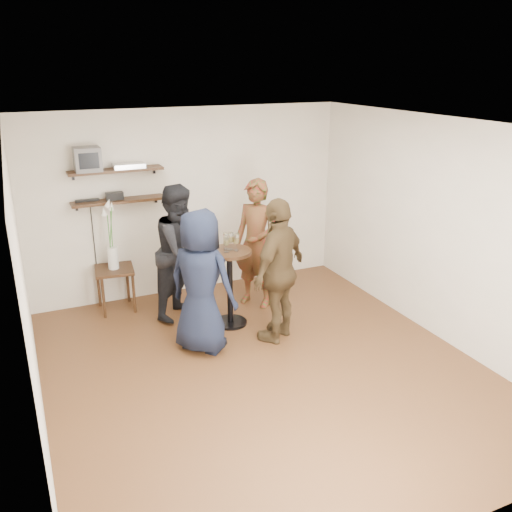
{
  "coord_description": "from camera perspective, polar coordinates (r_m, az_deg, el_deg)",
  "views": [
    {
      "loc": [
        -2.2,
        -4.65,
        3.15
      ],
      "look_at": [
        0.08,
        0.4,
        1.17
      ],
      "focal_mm": 38.0,
      "sensor_mm": 36.0,
      "label": 1
    }
  ],
  "objects": [
    {
      "name": "room",
      "position": [
        5.47,
        0.94,
        -0.11
      ],
      "size": [
        4.58,
        5.08,
        2.68
      ],
      "color": "#4D2F19",
      "rests_on": "ground"
    },
    {
      "name": "shelf_upper",
      "position": [
        7.24,
        -14.54,
        8.72
      ],
      "size": [
        1.2,
        0.25,
        0.04
      ],
      "primitive_type": "cube",
      "color": "black",
      "rests_on": "room"
    },
    {
      "name": "shelf_lower",
      "position": [
        7.33,
        -14.28,
        5.66
      ],
      "size": [
        1.2,
        0.25,
        0.04
      ],
      "primitive_type": "cube",
      "color": "black",
      "rests_on": "room"
    },
    {
      "name": "crt_monitor",
      "position": [
        7.17,
        -17.35,
        9.72
      ],
      "size": [
        0.32,
        0.3,
        0.3
      ],
      "primitive_type": "cube",
      "color": "#59595B",
      "rests_on": "shelf_upper"
    },
    {
      "name": "dvd_deck",
      "position": [
        7.27,
        -13.27,
        9.24
      ],
      "size": [
        0.4,
        0.24,
        0.06
      ],
      "primitive_type": "cube",
      "color": "silver",
      "rests_on": "shelf_upper"
    },
    {
      "name": "radio",
      "position": [
        7.3,
        -14.66,
        6.13
      ],
      "size": [
        0.22,
        0.1,
        0.1
      ],
      "primitive_type": "cube",
      "color": "black",
      "rests_on": "shelf_lower"
    },
    {
      "name": "power_strip",
      "position": [
        7.32,
        -17.34,
        5.61
      ],
      "size": [
        0.3,
        0.05,
        0.03
      ],
      "primitive_type": "cube",
      "color": "black",
      "rests_on": "shelf_lower"
    },
    {
      "name": "side_table",
      "position": [
        7.42,
        -14.66,
        -1.97
      ],
      "size": [
        0.55,
        0.55,
        0.59
      ],
      "rotation": [
        0.0,
        0.0,
        -0.12
      ],
      "color": "black",
      "rests_on": "room"
    },
    {
      "name": "vase_lilies",
      "position": [
        7.29,
        -14.93,
        0.96
      ],
      "size": [
        0.19,
        0.2,
        0.97
      ],
      "rotation": [
        0.0,
        0.0,
        -0.12
      ],
      "color": "silver",
      "rests_on": "side_table"
    },
    {
      "name": "drinks_table",
      "position": [
        6.74,
        -2.78,
        -2.25
      ],
      "size": [
        0.54,
        0.54,
        0.99
      ],
      "color": "black",
      "rests_on": "room"
    },
    {
      "name": "wine_glass_fl",
      "position": [
        6.51,
        -3.17,
        1.56
      ],
      "size": [
        0.07,
        0.07,
        0.2
      ],
      "color": "silver",
      "rests_on": "drinks_table"
    },
    {
      "name": "wine_glass_fr",
      "position": [
        6.56,
        -2.08,
        1.76
      ],
      "size": [
        0.07,
        0.07,
        0.21
      ],
      "color": "silver",
      "rests_on": "drinks_table"
    },
    {
      "name": "wine_glass_bl",
      "position": [
        6.62,
        -3.18,
        1.88
      ],
      "size": [
        0.07,
        0.07,
        0.2
      ],
      "color": "silver",
      "rests_on": "drinks_table"
    },
    {
      "name": "wine_glass_br",
      "position": [
        6.59,
        -2.7,
        1.88
      ],
      "size": [
        0.07,
        0.07,
        0.22
      ],
      "color": "silver",
      "rests_on": "drinks_table"
    },
    {
      "name": "person_plaid",
      "position": [
        7.23,
        0.04,
        1.3
      ],
      "size": [
        0.72,
        0.76,
        1.74
      ],
      "primitive_type": "imported",
      "rotation": [
        0.0,
        0.0,
        -0.92
      ],
      "color": "#A2121D",
      "rests_on": "room"
    },
    {
      "name": "person_dark",
      "position": [
        6.99,
        -7.88,
        0.48
      ],
      "size": [
        1.07,
        1.05,
        1.75
      ],
      "primitive_type": "imported",
      "rotation": [
        0.0,
        0.0,
        0.71
      ],
      "color": "black",
      "rests_on": "room"
    },
    {
      "name": "person_navy",
      "position": [
        6.1,
        -5.8,
        -2.74
      ],
      "size": [
        0.94,
        0.97,
        1.67
      ],
      "primitive_type": "imported",
      "rotation": [
        0.0,
        0.0,
        2.29
      ],
      "color": "black",
      "rests_on": "room"
    },
    {
      "name": "person_brown",
      "position": [
        6.31,
        2.45,
        -1.55
      ],
      "size": [
        1.08,
        0.92,
        1.74
      ],
      "primitive_type": "imported",
      "rotation": [
        0.0,
        0.0,
        3.74
      ],
      "color": "#43321D",
      "rests_on": "room"
    }
  ]
}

